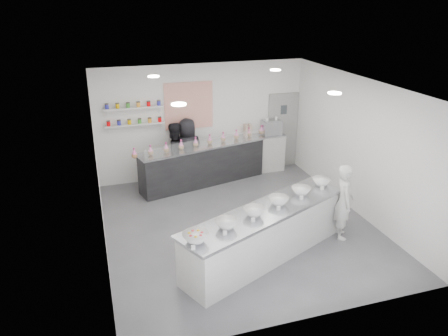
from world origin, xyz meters
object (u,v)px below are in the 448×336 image
(prep_counter, at_px, (266,234))
(back_bar, at_px, (203,165))
(espresso_machine, at_px, (271,128))
(espresso_ledge, at_px, (259,153))
(woman_prep, at_px, (344,202))
(staff_right, at_px, (188,151))
(staff_left, at_px, (174,154))

(prep_counter, bearing_deg, back_bar, 69.00)
(prep_counter, bearing_deg, espresso_machine, 41.39)
(back_bar, xyz_separation_m, espresso_ledge, (1.70, 0.38, -0.01))
(espresso_machine, distance_m, woman_prep, 3.81)
(staff_right, bearing_deg, espresso_ledge, 179.10)
(back_bar, distance_m, woman_prep, 3.94)
(prep_counter, xyz_separation_m, staff_right, (-0.56, 3.89, 0.36))
(back_bar, height_order, woman_prep, woman_prep)
(back_bar, relative_size, staff_right, 1.98)
(prep_counter, relative_size, staff_left, 2.23)
(prep_counter, bearing_deg, staff_right, 73.66)
(staff_right, bearing_deg, back_bar, 138.65)
(woman_prep, bearing_deg, staff_left, 56.63)
(espresso_machine, xyz_separation_m, woman_prep, (-0.03, -3.78, -0.45))
(espresso_ledge, xyz_separation_m, espresso_machine, (0.33, 0.00, 0.71))
(woman_prep, height_order, staff_right, staff_right)
(back_bar, xyz_separation_m, staff_left, (-0.70, 0.25, 0.29))
(espresso_ledge, distance_m, staff_right, 2.07)
(woman_prep, height_order, staff_left, staff_left)
(back_bar, bearing_deg, woman_prep, -73.23)
(prep_counter, height_order, staff_right, staff_right)
(woman_prep, relative_size, staff_left, 0.96)
(back_bar, distance_m, staff_left, 0.80)
(staff_left, distance_m, staff_right, 0.37)
(espresso_machine, relative_size, staff_right, 0.30)
(staff_right, bearing_deg, woman_prep, 117.87)
(back_bar, bearing_deg, espresso_ledge, -0.86)
(back_bar, relative_size, espresso_ledge, 2.43)
(espresso_ledge, bearing_deg, espresso_machine, 0.00)
(espresso_machine, bearing_deg, prep_counter, -114.05)
(back_bar, xyz_separation_m, espresso_machine, (2.02, 0.38, 0.70))
(prep_counter, height_order, woman_prep, woman_prep)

